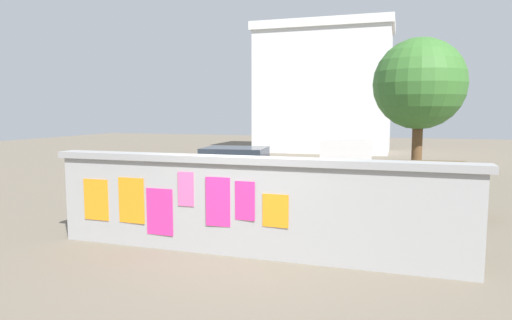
# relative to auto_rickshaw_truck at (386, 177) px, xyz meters

# --- Properties ---
(ground) EXTENTS (60.00, 60.00, 0.00)m
(ground) POSITION_rel_auto_rickshaw_truck_xyz_m (-2.15, 3.75, -0.90)
(ground) COLOR #6B6051
(poster_wall) EXTENTS (7.60, 0.42, 1.73)m
(poster_wall) POSITION_rel_auto_rickshaw_truck_xyz_m (-2.16, -4.25, -0.01)
(poster_wall) COLOR #9D9D9D
(poster_wall) RESTS_ON ground
(auto_rickshaw_truck) EXTENTS (3.76, 1.93, 1.85)m
(auto_rickshaw_truck) POSITION_rel_auto_rickshaw_truck_xyz_m (0.00, 0.00, 0.00)
(auto_rickshaw_truck) COLOR black
(auto_rickshaw_truck) RESTS_ON ground
(car_parked) EXTENTS (3.95, 2.07, 1.40)m
(car_parked) POSITION_rel_auto_rickshaw_truck_xyz_m (-4.39, 1.52, -0.17)
(car_parked) COLOR black
(car_parked) RESTS_ON ground
(motorcycle) EXTENTS (1.89, 0.58, 0.87)m
(motorcycle) POSITION_rel_auto_rickshaw_truck_xyz_m (-2.40, -2.68, -0.44)
(motorcycle) COLOR black
(motorcycle) RESTS_ON ground
(bicycle_far) EXTENTS (1.65, 0.62, 0.95)m
(bicycle_far) POSITION_rel_auto_rickshaw_truck_xyz_m (-4.91, -2.06, -0.54)
(bicycle_far) COLOR black
(bicycle_far) RESTS_ON ground
(person_walking) EXTENTS (0.36, 0.36, 1.62)m
(person_walking) POSITION_rel_auto_rickshaw_truck_xyz_m (1.18, -3.12, 0.09)
(person_walking) COLOR yellow
(person_walking) RESTS_ON ground
(tree_roadside) EXTENTS (3.54, 3.54, 5.35)m
(tree_roadside) POSITION_rel_auto_rickshaw_truck_xyz_m (0.96, 7.24, 2.66)
(tree_roadside) COLOR brown
(tree_roadside) RESTS_ON ground
(building_background) EXTENTS (8.37, 4.71, 7.88)m
(building_background) POSITION_rel_auto_rickshaw_truck_xyz_m (-4.35, 16.90, 3.06)
(building_background) COLOR silver
(building_background) RESTS_ON ground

